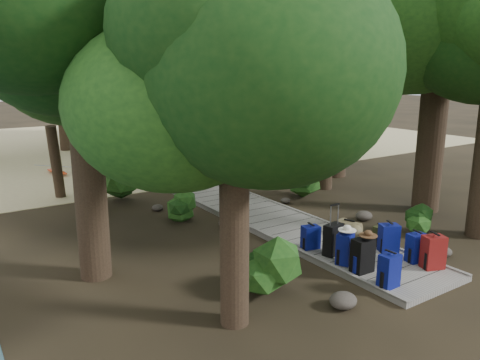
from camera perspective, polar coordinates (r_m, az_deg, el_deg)
ground at (r=12.76m, az=4.26°, el=-5.22°), size 120.00×120.00×0.00m
sand_beach at (r=26.90m, az=-17.11°, el=4.06°), size 40.00×22.00×0.02m
boardwalk at (r=13.50m, az=1.67°, el=-3.87°), size 2.00×12.00×0.12m
backpack_left_a at (r=9.16m, az=17.73°, el=-10.29°), size 0.38×0.27×0.70m
backpack_left_b at (r=9.65m, az=14.73°, el=-8.67°), size 0.42×0.31×0.76m
backpack_left_c at (r=9.99m, az=12.69°, el=-7.91°), size 0.47×0.42×0.73m
backpack_left_d at (r=10.68m, az=8.61°, el=-6.75°), size 0.42×0.34×0.58m
backpack_right_a at (r=10.28m, az=22.51°, el=-7.93°), size 0.50×0.43×0.75m
backpack_right_b at (r=10.50m, az=20.68°, el=-7.56°), size 0.41×0.32×0.67m
backpack_right_c at (r=10.86m, az=17.70°, el=-6.59°), size 0.49×0.44×0.69m
backpack_right_d at (r=11.18m, az=16.81°, el=-6.43°), size 0.36×0.28×0.52m
duffel_right_khaki at (r=11.67m, az=13.16°, el=-5.75°), size 0.51×0.63×0.37m
suitcase_on_boardwalk at (r=10.38m, az=11.29°, el=-7.12°), size 0.48×0.32×0.69m
lone_suitcase_on_sand at (r=19.43m, az=-9.41°, el=2.07°), size 0.43×0.30×0.62m
hat_brown at (r=9.51m, az=15.35°, el=-6.25°), size 0.37×0.37×0.11m
hat_white at (r=9.82m, az=12.95°, el=-5.65°), size 0.37×0.37×0.12m
kayak at (r=19.82m, az=-21.42°, el=1.07°), size 1.43×2.98×0.29m
sun_lounger at (r=22.24m, az=-5.40°, el=3.63°), size 1.29×2.09×0.64m
tree_right_b at (r=14.40m, az=23.47°, el=17.91°), size 6.12×6.12×10.93m
tree_right_c at (r=16.15m, az=10.74°, el=12.96°), size 4.64×4.64×8.03m
tree_right_d at (r=18.36m, az=12.34°, el=19.17°), size 6.57×6.57×12.04m
tree_right_e at (r=20.08m, az=2.49°, el=13.77°), size 4.69×4.69×8.44m
tree_right_f at (r=23.98m, az=3.18°, el=14.91°), size 5.31×5.31×9.48m
tree_left_a at (r=6.96m, az=-0.73°, el=7.45°), size 4.00×4.00×6.66m
tree_left_b at (r=9.17m, az=-18.96°, el=14.64°), size 4.85×4.85×8.73m
tree_left_c at (r=13.73m, az=-18.26°, el=12.64°), size 4.65×4.65×8.08m
tree_back_a at (r=25.47m, az=-21.16°, el=12.52°), size 4.73×4.73×8.19m
tree_back_b at (r=27.74m, az=-13.84°, el=14.81°), size 5.57×5.57×9.94m
tree_back_c at (r=28.07m, az=-6.41°, el=13.32°), size 4.57×4.57×8.22m
palm_right_a at (r=18.47m, az=1.11°, el=12.32°), size 4.38×4.38×7.47m
palm_right_b at (r=24.28m, az=-3.40°, el=13.42°), size 4.26×4.26×8.23m
palm_right_c at (r=24.86m, az=-9.38°, el=12.36°), size 4.68×4.68×7.45m
palm_left_a at (r=15.70m, az=-22.93°, el=10.49°), size 4.47×4.47×7.12m
rock_left_a at (r=8.56m, az=12.46°, el=-14.14°), size 0.50×0.45×0.28m
rock_left_b at (r=9.59m, az=1.22°, el=-10.97°), size 0.37×0.33×0.20m
rock_left_c at (r=12.28m, az=-1.45°, el=-5.22°), size 0.53×0.47×0.29m
rock_left_d at (r=13.98m, az=-10.03°, el=-3.33°), size 0.34×0.31×0.19m
rock_right_a at (r=11.42m, az=23.56°, el=-8.03°), size 0.39×0.35×0.21m
rock_right_b at (r=13.32m, az=14.87°, el=-4.24°), size 0.48×0.43×0.26m
rock_right_c at (r=14.61m, az=5.57°, el=-2.50°), size 0.31×0.28×0.17m
rock_right_d at (r=17.23m, az=2.72°, el=0.24°), size 0.58×0.53×0.32m
shrub_left_a at (r=8.77m, az=3.43°, el=-10.67°), size 1.07×1.07×0.96m
shrub_left_b at (r=12.83m, az=-6.63°, el=-3.31°), size 0.88×0.88×0.79m
shrub_left_c at (r=15.20m, az=-14.62°, el=-0.61°), size 1.12×1.12×1.01m
shrub_right_a at (r=12.51m, az=21.36°, el=-4.64°), size 0.86×0.86×0.78m
shrub_right_b at (r=15.23m, az=8.09°, el=0.33°), size 1.47×1.47×1.33m
shrub_right_c at (r=18.64m, az=-1.68°, el=1.95°), size 0.86×0.86×0.77m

